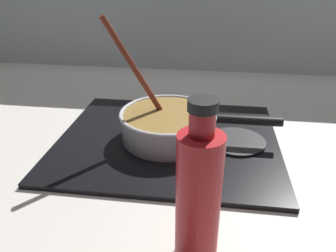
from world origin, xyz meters
The scene contains 7 objects.
ground centered at (0.00, 0.00, -0.02)m, with size 2.40×1.60×0.04m, color beige.
backsplash_wall centered at (0.00, 0.79, 0.28)m, with size 2.40×0.02×0.55m, color silver.
hob_plate centered at (0.03, 0.14, 0.01)m, with size 0.56×0.48×0.01m, color black.
burner_ring centered at (0.03, 0.14, 0.02)m, with size 0.21×0.21×0.01m, color #592D0C.
spare_burner centered at (0.20, 0.14, 0.01)m, with size 0.15×0.15×0.01m, color #262628.
cooking_pan centered at (0.03, 0.14, 0.05)m, with size 0.43×0.25×0.31m.
sauce_bottle centered at (0.12, -0.22, 0.12)m, with size 0.07×0.07×0.27m.
Camera 1 is at (0.13, -0.61, 0.43)m, focal length 35.40 mm.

